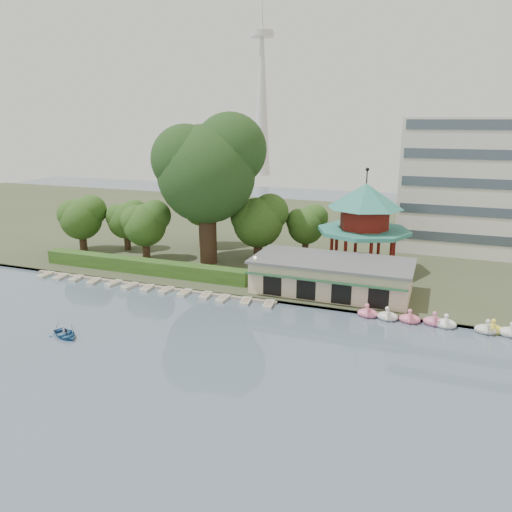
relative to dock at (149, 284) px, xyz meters
The scene contains 14 objects.
ground_plane 20.97m from the dock, 55.10° to the right, with size 220.00×220.00×0.00m, color slate.
shore 36.81m from the dock, 70.97° to the left, with size 220.00×70.00×0.40m, color #424930.
embankment 12.00m from the dock, ahead, with size 220.00×0.60×0.30m, color gray.
dock is the anchor object (origin of this frame).
boathouse 22.62m from the dock, 12.24° to the left, with size 18.60×9.39×3.90m.
pavilion 29.14m from the dock, 31.66° to the left, with size 12.40×12.40×13.50m.
broadcast_tower 130.87m from the dock, 103.73° to the left, with size 8.00×8.00×96.00m.
hedge 4.61m from the dock, 132.27° to the left, with size 30.00×2.00×1.80m, color #32581E.
lamp_post 13.99m from the dock, ahead, with size 0.36×0.36×4.28m.
big_tree 17.95m from the dock, 73.89° to the left, with size 14.73×13.72×20.73m.
small_trees 15.16m from the dock, 97.45° to the left, with size 39.37×16.12×10.17m.
swan_boats 35.44m from the dock, ahead, with size 19.09×2.09×1.92m.
moored_rowboats 1.55m from the dock, 67.27° to the right, with size 32.51×2.72×0.36m.
rowboat_with_passengers 16.01m from the dock, 87.32° to the right, with size 5.55×4.89×2.01m.
Camera 1 is at (21.50, -33.49, 20.28)m, focal length 35.00 mm.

